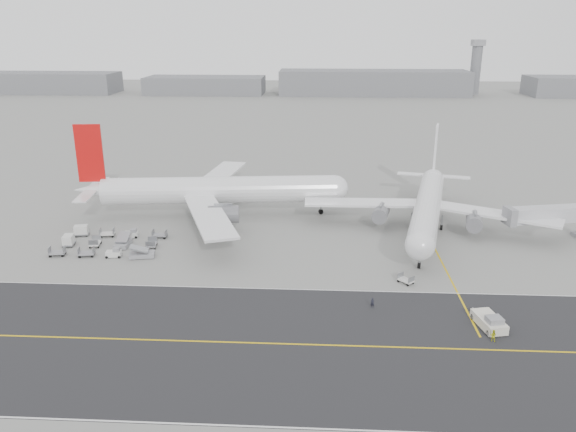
# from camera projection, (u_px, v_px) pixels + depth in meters

# --- Properties ---
(ground) EXTENTS (700.00, 700.00, 0.00)m
(ground) POSITION_uv_depth(u_px,v_px,m) (263.00, 282.00, 89.16)
(ground) COLOR gray
(ground) RESTS_ON ground
(taxiway) EXTENTS (220.00, 59.00, 0.03)m
(taxiway) POSITION_uv_depth(u_px,v_px,m) (289.00, 344.00, 71.89)
(taxiway) COLOR #2B2B2E
(taxiway) RESTS_ON ground
(horizon_buildings) EXTENTS (520.00, 28.00, 28.00)m
(horizon_buildings) POSITION_uv_depth(u_px,v_px,m) (356.00, 95.00, 333.45)
(horizon_buildings) COLOR slate
(horizon_buildings) RESTS_ON ground
(control_tower) EXTENTS (7.00, 7.00, 31.25)m
(control_tower) POSITION_uv_depth(u_px,v_px,m) (476.00, 66.00, 329.32)
(control_tower) COLOR slate
(control_tower) RESTS_ON ground
(airliner_a) EXTENTS (57.76, 56.86, 19.95)m
(airliner_a) POSITION_uv_depth(u_px,v_px,m) (213.00, 190.00, 118.67)
(airliner_a) COLOR white
(airliner_a) RESTS_ON ground
(airliner_b) EXTENTS (48.74, 49.84, 17.47)m
(airliner_b) POSITION_uv_depth(u_px,v_px,m) (428.00, 205.00, 111.15)
(airliner_b) COLOR white
(airliner_b) RESTS_ON ground
(pushback_tug) EXTENTS (3.84, 7.55, 2.12)m
(pushback_tug) POSITION_uv_depth(u_px,v_px,m) (490.00, 322.00, 75.62)
(pushback_tug) COLOR silver
(pushback_tug) RESTS_ON ground
(jet_bridge) EXTENTS (17.83, 6.79, 6.65)m
(jet_bridge) POSITION_uv_depth(u_px,v_px,m) (549.00, 216.00, 105.84)
(jet_bridge) COLOR gray
(jet_bridge) RESTS_ON ground
(gse_cluster) EXTENTS (25.82, 20.81, 2.16)m
(gse_cluster) POSITION_uv_depth(u_px,v_px,m) (110.00, 246.00, 103.82)
(gse_cluster) COLOR gray
(gse_cluster) RESTS_ON ground
(stray_dolly) EXTENTS (2.75, 2.81, 1.50)m
(stray_dolly) POSITION_uv_depth(u_px,v_px,m) (406.00, 283.00, 88.97)
(stray_dolly) COLOR silver
(stray_dolly) RESTS_ON ground
(ground_crew_a) EXTENTS (0.62, 0.46, 1.56)m
(ground_crew_a) POSITION_uv_depth(u_px,v_px,m) (372.00, 303.00, 80.87)
(ground_crew_a) COLOR black
(ground_crew_a) RESTS_ON ground
(ground_crew_b) EXTENTS (0.95, 0.85, 1.61)m
(ground_crew_b) POSITION_uv_depth(u_px,v_px,m) (493.00, 336.00, 72.33)
(ground_crew_b) COLOR #B6BB16
(ground_crew_b) RESTS_ON ground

